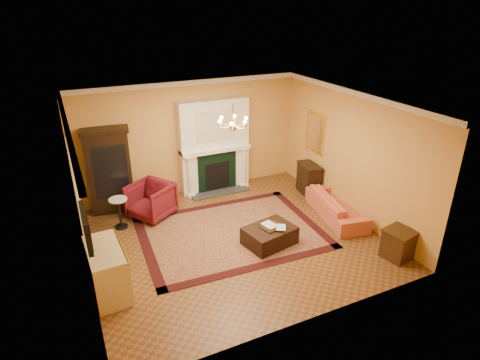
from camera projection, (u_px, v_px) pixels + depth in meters
floor at (234, 239)px, 8.82m from camera, size 6.00×5.50×0.02m
ceiling at (233, 103)px, 7.59m from camera, size 6.00×5.50×0.02m
wall_back at (190, 138)px, 10.49m from camera, size 6.00×0.02×3.00m
wall_front at (310, 244)px, 5.92m from camera, size 6.00×0.02×3.00m
wall_left at (77, 205)px, 7.05m from camera, size 0.02×5.50×3.00m
wall_right at (351, 155)px, 9.37m from camera, size 0.02×5.50×3.00m
fireplace at (215, 148)px, 10.69m from camera, size 1.90×0.70×2.50m
crown_molding at (214, 97)px, 8.41m from camera, size 6.00×5.50×0.12m
doorway at (77, 190)px, 8.66m from camera, size 0.08×1.05×2.10m
tv_panel at (86, 228)px, 6.63m from camera, size 0.09×0.95×0.58m
gilt_mirror at (315, 132)px, 10.45m from camera, size 0.06×0.76×1.05m
chandelier at (233, 124)px, 7.75m from camera, size 0.63×0.55×0.53m
oriental_rug at (231, 232)px, 9.04m from camera, size 4.08×3.14×0.02m
china_cabinet at (110, 173)px, 9.64m from camera, size 1.06×0.59×2.02m
wingback_armchair at (151, 199)px, 9.55m from camera, size 1.22×1.23×0.94m
pedestal_table at (119, 211)px, 9.09m from camera, size 0.41×0.41×0.73m
commode at (107, 270)px, 7.05m from camera, size 0.62×1.23×0.90m
coral_sofa at (337, 203)px, 9.55m from camera, size 0.94×2.05×0.77m
end_table at (398, 245)px, 8.07m from camera, size 0.60×0.60×0.59m
console_table at (309, 179)px, 10.77m from camera, size 0.51×0.77×0.79m
leather_ottoman at (269, 235)px, 8.55m from camera, size 1.16×0.94×0.38m
ottoman_tray at (272, 227)px, 8.48m from camera, size 0.51×0.43×0.03m
book_a at (265, 221)px, 8.36m from camera, size 0.24×0.08×0.32m
book_b at (277, 222)px, 8.36m from camera, size 0.18×0.11×0.27m
topiary_left at (189, 143)px, 10.27m from camera, size 0.15×0.15×0.40m
topiary_right at (234, 136)px, 10.75m from camera, size 0.16×0.16×0.42m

